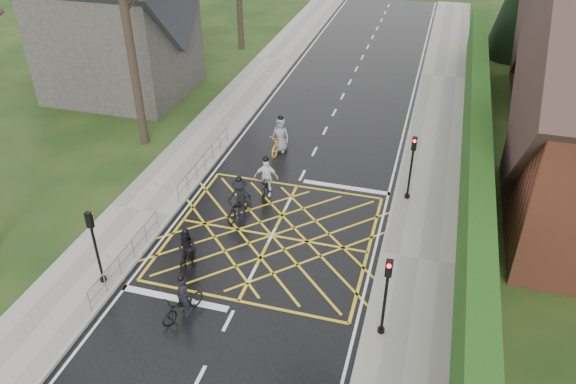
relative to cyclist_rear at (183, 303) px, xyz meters
The scene contains 17 objects.
ground 5.40m from the cyclist_rear, 73.08° to the left, with size 120.00×120.00×0.00m, color black.
road 5.40m from the cyclist_rear, 73.08° to the left, with size 9.00×80.00×0.01m, color black.
sidewalk_right 9.16m from the cyclist_rear, 34.20° to the left, with size 3.00×80.00×0.15m, color gray.
sidewalk_left 6.81m from the cyclist_rear, 130.79° to the left, with size 3.00×80.00×0.15m, color gray.
stone_wall 14.52m from the cyclist_rear, 50.10° to the left, with size 0.50×38.00×0.70m, color slate.
hedge 14.60m from the cyclist_rear, 50.10° to the left, with size 0.90×38.00×2.80m, color #10390F.
church 21.36m from the cyclist_rear, 124.93° to the left, with size 8.80×7.80×11.00m.
railing_south 3.50m from the cyclist_rear, 152.00° to the left, with size 0.05×5.04×1.03m.
railing_north 9.65m from the cyclist_rear, 108.66° to the left, with size 0.05×6.04×1.03m.
traffic_light_ne 11.52m from the cyclist_rear, 54.48° to the left, with size 0.24×0.31×3.21m.
traffic_light_se 6.82m from the cyclist_rear, ahead, with size 0.24×0.31×3.21m.
traffic_light_sw 3.76m from the cyclist_rear, 169.66° to the left, with size 0.24×0.31×3.21m.
cyclist_rear is the anchor object (origin of this frame).
cyclist_back 2.55m from the cyclist_rear, 111.03° to the left, with size 0.85×1.82×1.79m.
cyclist_mid 6.15m from the cyclist_rear, 91.72° to the left, with size 1.25×2.10×1.96m.
cyclist_front 8.00m from the cyclist_rear, 87.08° to the left, with size 1.14×2.08×2.02m.
cyclist_lead 12.20m from the cyclist_rear, 90.76° to the left, with size 0.96×2.14×2.02m.
Camera 1 is at (5.73, -17.63, 14.13)m, focal length 35.00 mm.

